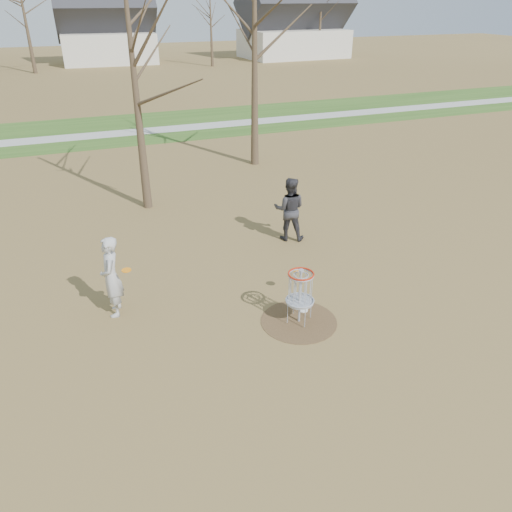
{
  "coord_description": "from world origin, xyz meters",
  "views": [
    {
      "loc": [
        -4.43,
        -8.67,
        6.79
      ],
      "look_at": [
        -0.5,
        1.5,
        1.1
      ],
      "focal_mm": 35.0,
      "sensor_mm": 36.0,
      "label": 1
    }
  ],
  "objects": [
    {
      "name": "green_band",
      "position": [
        0.0,
        21.0,
        0.01
      ],
      "size": [
        160.0,
        8.0,
        0.01
      ],
      "primitive_type": "cube",
      "color": "#2D5119",
      "rests_on": "ground"
    },
    {
      "name": "disc_golf_basket",
      "position": [
        0.0,
        0.0,
        0.91
      ],
      "size": [
        0.64,
        0.64,
        1.35
      ],
      "color": "#9EA3AD",
      "rests_on": "ground"
    },
    {
      "name": "disc_grounded",
      "position": [
        0.3,
        0.37,
        0.02
      ],
      "size": [
        0.22,
        0.22,
        0.02
      ],
      "primitive_type": "cylinder",
      "color": "white",
      "rests_on": "dirt_circle"
    },
    {
      "name": "houses_row",
      "position": [
        4.32,
        52.56,
        3.52
      ],
      "size": [
        56.51,
        10.01,
        7.26
      ],
      "color": "silver",
      "rests_on": "ground"
    },
    {
      "name": "discs_in_play",
      "position": [
        -1.5,
        1.33,
        0.99
      ],
      "size": [
        4.26,
        0.79,
        0.55
      ],
      "color": "orange",
      "rests_on": "ground"
    },
    {
      "name": "footpath",
      "position": [
        0.0,
        20.0,
        0.01
      ],
      "size": [
        160.0,
        1.5,
        0.01
      ],
      "primitive_type": "cube",
      "color": "#9E9E99",
      "rests_on": "green_band"
    },
    {
      "name": "player_standing",
      "position": [
        -3.95,
        1.92,
        1.0
      ],
      "size": [
        0.59,
        0.79,
        1.99
      ],
      "primitive_type": "imported",
      "rotation": [
        0.0,
        0.0,
        -1.73
      ],
      "color": "#B0B0B0",
      "rests_on": "ground"
    },
    {
      "name": "player_throwing",
      "position": [
        1.65,
        4.22,
        1.0
      ],
      "size": [
        1.2,
        1.11,
        2.0
      ],
      "primitive_type": "imported",
      "rotation": [
        0.0,
        0.0,
        2.69
      ],
      "color": "#2F2E33",
      "rests_on": "ground"
    },
    {
      "name": "dirt_circle",
      "position": [
        0.0,
        0.0,
        0.01
      ],
      "size": [
        1.8,
        1.8,
        0.01
      ],
      "primitive_type": "cylinder",
      "color": "#47331E",
      "rests_on": "ground"
    },
    {
      "name": "ground",
      "position": [
        0.0,
        0.0,
        0.0
      ],
      "size": [
        160.0,
        160.0,
        0.0
      ],
      "primitive_type": "plane",
      "color": "brown",
      "rests_on": "ground"
    },
    {
      "name": "bare_trees",
      "position": [
        1.78,
        35.79,
        5.35
      ],
      "size": [
        52.62,
        44.98,
        9.0
      ],
      "color": "#382B1E",
      "rests_on": "ground"
    }
  ]
}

